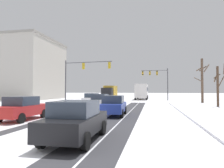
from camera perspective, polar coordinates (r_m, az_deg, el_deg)
wheel_track_left_lane at (r=18.20m, az=6.49°, el=-8.23°), size 1.03×30.35×0.01m
wheel_track_right_lane at (r=18.34m, az=2.73°, el=-8.19°), size 1.18×30.35×0.01m
wheel_track_center at (r=19.46m, az=-10.20°, el=-7.80°), size 0.79×30.35×0.01m
sidewalk_kerb_right at (r=17.39m, az=26.82°, el=-8.16°), size 4.00×30.35×0.12m
traffic_signal_near_left at (r=29.53m, az=-8.70°, el=3.36°), size 7.21×0.69×6.50m
traffic_signal_far_right at (r=41.81m, az=12.70°, el=1.98°), size 5.33×0.58×6.50m
car_white_lead at (r=28.90m, az=-5.72°, el=-4.23°), size 1.92×4.14×1.62m
car_silver_second at (r=22.84m, az=-3.36°, el=-4.88°), size 1.92×4.15×1.62m
car_blue_third at (r=16.28m, az=0.45°, el=-6.13°), size 1.95×4.16×1.62m
car_red_fourth at (r=15.18m, az=-24.07°, el=-6.29°), size 1.92×4.14×1.62m
car_black_fifth at (r=8.42m, az=-10.23°, el=-10.17°), size 1.87×4.12×1.62m
bus_oncoming at (r=46.49m, az=8.52°, el=-1.84°), size 2.72×11.01×3.38m
box_truck_delivery at (r=42.98m, az=-0.61°, el=-2.35°), size 2.40×7.43×3.02m
bare_tree_sidewalk_mid at (r=28.28m, az=28.00°, el=-0.08°), size 1.45×1.79×5.36m
bare_tree_sidewalk_far at (r=36.13m, az=24.28°, el=1.26°), size 2.28×2.25×7.28m
office_building_far_left_block at (r=53.46m, az=-26.57°, el=3.62°), size 21.22×15.57×13.81m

